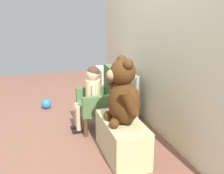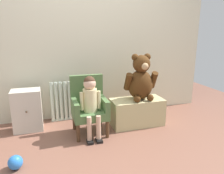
{
  "view_description": "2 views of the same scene",
  "coord_description": "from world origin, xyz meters",
  "px_view_note": "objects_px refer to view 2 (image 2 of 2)",
  "views": [
    {
      "loc": [
        2.88,
        -0.2,
        1.45
      ],
      "look_at": [
        0.29,
        0.6,
        0.62
      ],
      "focal_mm": 45.0,
      "sensor_mm": 36.0,
      "label": 1
    },
    {
      "loc": [
        -0.59,
        -1.99,
        1.28
      ],
      "look_at": [
        0.22,
        0.64,
        0.56
      ],
      "focal_mm": 35.0,
      "sensor_mm": 36.0,
      "label": 2
    }
  ],
  "objects_px": {
    "radiator": "(66,101)",
    "child_armchair": "(89,106)",
    "child_figure": "(90,98)",
    "toy_ball": "(15,162)",
    "low_bench": "(137,112)",
    "large_teddy_bear": "(141,80)",
    "small_dresser": "(27,110)"
  },
  "relations": [
    {
      "from": "radiator",
      "to": "low_bench",
      "type": "height_order",
      "value": "radiator"
    },
    {
      "from": "child_figure",
      "to": "radiator",
      "type": "bearing_deg",
      "value": 112.1
    },
    {
      "from": "small_dresser",
      "to": "child_armchair",
      "type": "height_order",
      "value": "child_armchair"
    },
    {
      "from": "large_teddy_bear",
      "to": "low_bench",
      "type": "bearing_deg",
      "value": 173.93
    },
    {
      "from": "child_armchair",
      "to": "large_teddy_bear",
      "type": "bearing_deg",
      "value": 1.83
    },
    {
      "from": "radiator",
      "to": "child_armchair",
      "type": "relative_size",
      "value": 0.79
    },
    {
      "from": "radiator",
      "to": "toy_ball",
      "type": "bearing_deg",
      "value": -118.69
    },
    {
      "from": "radiator",
      "to": "child_figure",
      "type": "height_order",
      "value": "child_figure"
    },
    {
      "from": "large_teddy_bear",
      "to": "toy_ball",
      "type": "xyz_separation_m",
      "value": [
        -1.54,
        -0.6,
        -0.57
      ]
    },
    {
      "from": "small_dresser",
      "to": "low_bench",
      "type": "height_order",
      "value": "small_dresser"
    },
    {
      "from": "toy_ball",
      "to": "radiator",
      "type": "bearing_deg",
      "value": 61.31
    },
    {
      "from": "radiator",
      "to": "child_figure",
      "type": "distance_m",
      "value": 0.69
    },
    {
      "from": "large_teddy_bear",
      "to": "toy_ball",
      "type": "bearing_deg",
      "value": -158.84
    },
    {
      "from": "child_armchair",
      "to": "large_teddy_bear",
      "type": "height_order",
      "value": "large_teddy_bear"
    },
    {
      "from": "child_figure",
      "to": "toy_ball",
      "type": "distance_m",
      "value": 1.04
    },
    {
      "from": "child_armchair",
      "to": "small_dresser",
      "type": "bearing_deg",
      "value": 159.04
    },
    {
      "from": "child_figure",
      "to": "toy_ball",
      "type": "bearing_deg",
      "value": -150.99
    },
    {
      "from": "radiator",
      "to": "small_dresser",
      "type": "relative_size",
      "value": 1.05
    },
    {
      "from": "low_bench",
      "to": "large_teddy_bear",
      "type": "distance_m",
      "value": 0.46
    },
    {
      "from": "small_dresser",
      "to": "child_armchair",
      "type": "bearing_deg",
      "value": -20.96
    },
    {
      "from": "child_figure",
      "to": "toy_ball",
      "type": "xyz_separation_m",
      "value": [
        -0.83,
        -0.46,
        -0.43
      ]
    },
    {
      "from": "child_figure",
      "to": "large_teddy_bear",
      "type": "xyz_separation_m",
      "value": [
        0.72,
        0.14,
        0.15
      ]
    },
    {
      "from": "child_armchair",
      "to": "child_figure",
      "type": "xyz_separation_m",
      "value": [
        -0.0,
        -0.12,
        0.14
      ]
    },
    {
      "from": "radiator",
      "to": "child_armchair",
      "type": "bearing_deg",
      "value": -63.35
    },
    {
      "from": "small_dresser",
      "to": "low_bench",
      "type": "relative_size",
      "value": 0.76
    },
    {
      "from": "radiator",
      "to": "toy_ball",
      "type": "height_order",
      "value": "radiator"
    },
    {
      "from": "large_teddy_bear",
      "to": "radiator",
      "type": "bearing_deg",
      "value": 154.1
    },
    {
      "from": "small_dresser",
      "to": "large_teddy_bear",
      "type": "relative_size",
      "value": 0.88
    },
    {
      "from": "child_armchair",
      "to": "large_teddy_bear",
      "type": "distance_m",
      "value": 0.77
    },
    {
      "from": "child_figure",
      "to": "small_dresser",
      "type": "bearing_deg",
      "value": 151.82
    },
    {
      "from": "child_figure",
      "to": "large_teddy_bear",
      "type": "bearing_deg",
      "value": 10.93
    },
    {
      "from": "small_dresser",
      "to": "large_teddy_bear",
      "type": "bearing_deg",
      "value": -10.27
    }
  ]
}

